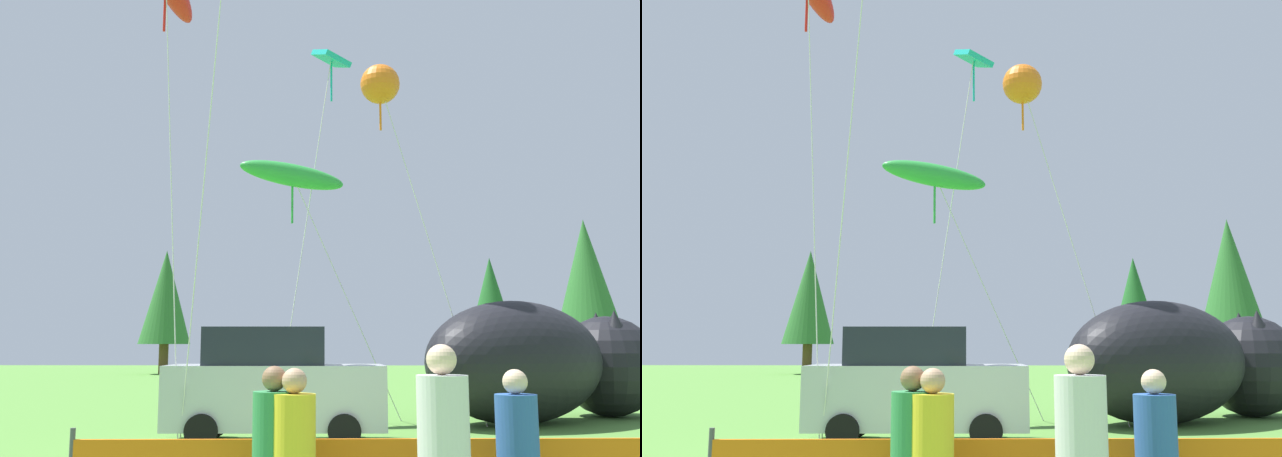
{
  "view_description": "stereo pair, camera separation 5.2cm",
  "coord_description": "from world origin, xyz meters",
  "views": [
    {
      "loc": [
        -0.42,
        -10.89,
        1.9
      ],
      "look_at": [
        -0.81,
        5.31,
        4.57
      ],
      "focal_mm": 40.0,
      "sensor_mm": 36.0,
      "label": 1
    },
    {
      "loc": [
        -0.37,
        -10.89,
        1.9
      ],
      "look_at": [
        -0.81,
        5.31,
        4.57
      ],
      "focal_mm": 40.0,
      "sensor_mm": 36.0,
      "label": 2
    }
  ],
  "objects": [
    {
      "name": "kite_green_fish",
      "position": [
        -1.6,
        7.57,
        6.37
      ],
      "size": [
        4.29,
        1.49,
        6.88
      ],
      "color": "silver",
      "rests_on": "ground"
    },
    {
      "name": "parked_car",
      "position": [
        -1.71,
        3.73,
        1.1
      ],
      "size": [
        4.38,
        1.99,
        2.26
      ],
      "rotation": [
        0.0,
        0.0,
        0.03
      ],
      "color": "#B7BCC1",
      "rests_on": "ground"
    },
    {
      "name": "horizon_tree_west",
      "position": [
        13.5,
        29.11,
        5.5
      ],
      "size": [
        3.75,
        3.75,
        8.96
      ],
      "color": "brown",
      "rests_on": "ground"
    },
    {
      "name": "kite_orange_flower",
      "position": [
        0.77,
        7.57,
        8.89
      ],
      "size": [
        2.91,
        1.57,
        9.45
      ],
      "color": "silver",
      "rests_on": "ground"
    },
    {
      "name": "horizon_tree_mid",
      "position": [
        9.14,
        33.78,
        4.52
      ],
      "size": [
        3.08,
        3.08,
        7.36
      ],
      "color": "brown",
      "rests_on": "ground"
    },
    {
      "name": "inflatable_cat",
      "position": [
        4.77,
        7.62,
        1.39
      ],
      "size": [
        7.39,
        6.08,
        3.01
      ],
      "rotation": [
        0.0,
        0.0,
        0.59
      ],
      "color": "black",
      "rests_on": "ground"
    },
    {
      "name": "kite_teal_diamond",
      "position": [
        -0.6,
        8.83,
        9.96
      ],
      "size": [
        2.0,
        2.37,
        10.53
      ],
      "color": "silver",
      "rests_on": "ground"
    },
    {
      "name": "spectator_in_white_shirt",
      "position": [
        0.41,
        -5.05,
        1.04
      ],
      "size": [
        0.42,
        0.42,
        1.91
      ],
      "color": "#2D2D38",
      "rests_on": "ground"
    },
    {
      "name": "horizon_tree_east",
      "position": [
        -12.28,
        38.12,
        5.19
      ],
      "size": [
        3.54,
        3.54,
        8.46
      ],
      "color": "brown",
      "rests_on": "ground"
    }
  ]
}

